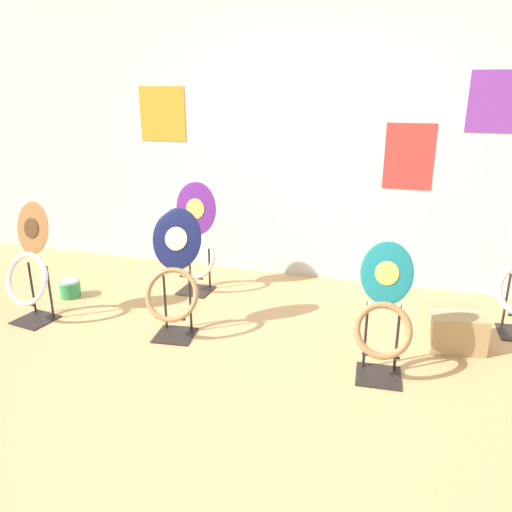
# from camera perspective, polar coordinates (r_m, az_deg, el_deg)

# --- Properties ---
(ground_plane) EXTENTS (14.00, 14.00, 0.00)m
(ground_plane) POSITION_cam_1_polar(r_m,az_deg,el_deg) (3.13, -3.43, -15.13)
(ground_plane) COLOR tan
(wall_back) EXTENTS (8.00, 0.07, 2.60)m
(wall_back) POSITION_cam_1_polar(r_m,az_deg,el_deg) (4.62, 5.48, 13.22)
(wall_back) COLOR silver
(wall_back) RESTS_ON ground_plane
(toilet_seat_display_teal_sax) EXTENTS (0.37, 0.34, 0.85)m
(toilet_seat_display_teal_sax) POSITION_cam_1_polar(r_m,az_deg,el_deg) (3.17, 14.36, -6.86)
(toilet_seat_display_teal_sax) COLOR black
(toilet_seat_display_teal_sax) RESTS_ON ground_plane
(toilet_seat_display_navy_moon) EXTENTS (0.42, 0.41, 0.92)m
(toilet_seat_display_navy_moon) POSITION_cam_1_polar(r_m,az_deg,el_deg) (3.63, -9.36, -2.35)
(toilet_seat_display_navy_moon) COLOR black
(toilet_seat_display_navy_moon) RESTS_ON ground_plane
(toilet_seat_display_woodgrain) EXTENTS (0.44, 0.34, 0.93)m
(toilet_seat_display_woodgrain) POSITION_cam_1_polar(r_m,az_deg,el_deg) (4.17, -24.48, -1.29)
(toilet_seat_display_woodgrain) COLOR black
(toilet_seat_display_woodgrain) RESTS_ON ground_plane
(toilet_seat_display_purple_note) EXTENTS (0.41, 0.29, 0.98)m
(toilet_seat_display_purple_note) POSITION_cam_1_polar(r_m,az_deg,el_deg) (4.38, -7.03, 1.54)
(toilet_seat_display_purple_note) COLOR black
(toilet_seat_display_purple_note) RESTS_ON ground_plane
(paint_can) EXTENTS (0.18, 0.18, 0.15)m
(paint_can) POSITION_cam_1_polar(r_m,az_deg,el_deg) (4.64, -20.48, -3.46)
(paint_can) COLOR #2D8E4C
(paint_can) RESTS_ON ground_plane
(storage_box) EXTENTS (0.43, 0.41, 0.26)m
(storage_box) POSITION_cam_1_polar(r_m,az_deg,el_deg) (3.81, 21.65, -7.67)
(storage_box) COLOR tan
(storage_box) RESTS_ON ground_plane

